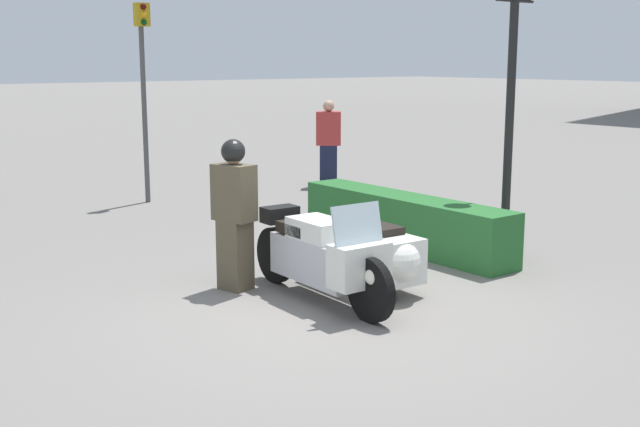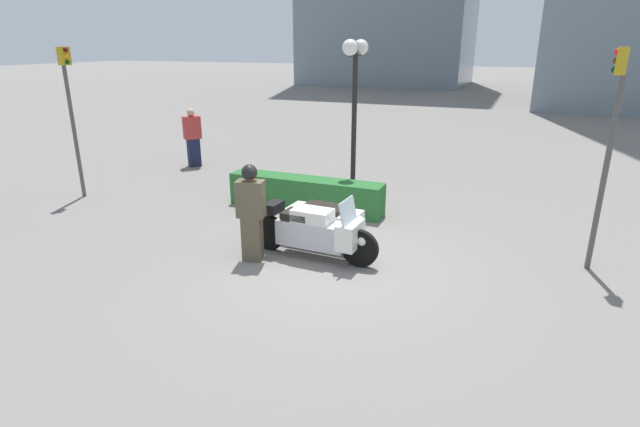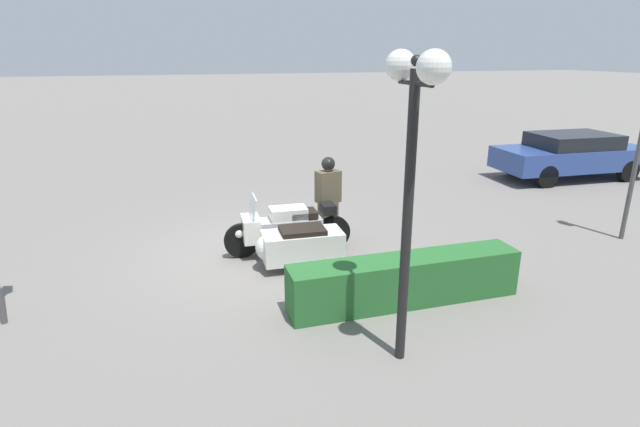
% 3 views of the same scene
% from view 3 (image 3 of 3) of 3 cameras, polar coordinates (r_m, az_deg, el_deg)
% --- Properties ---
extents(ground_plane, '(160.00, 160.00, 0.00)m').
position_cam_3_polar(ground_plane, '(9.65, -6.45, -4.41)').
color(ground_plane, slate).
extents(police_motorcycle, '(2.42, 1.41, 1.16)m').
position_cam_3_polar(police_motorcycle, '(9.07, -3.38, -2.64)').
color(police_motorcycle, black).
rests_on(police_motorcycle, ground).
extents(officer_rider, '(0.52, 0.39, 1.71)m').
position_cam_3_polar(officer_rider, '(9.96, 0.93, 1.93)').
color(officer_rider, brown).
rests_on(officer_rider, ground).
extents(hedge_bush_curbside, '(3.61, 0.60, 0.73)m').
position_cam_3_polar(hedge_bush_curbside, '(7.73, 9.70, -7.52)').
color(hedge_bush_curbside, '#28662D').
rests_on(hedge_bush_curbside, ground).
extents(twin_lamp_post, '(0.35, 1.10, 3.69)m').
position_cam_3_polar(twin_lamp_post, '(5.57, 10.54, 9.66)').
color(twin_lamp_post, black).
rests_on(twin_lamp_post, ground).
extents(parked_car_background, '(4.56, 1.97, 1.36)m').
position_cam_3_polar(parked_car_background, '(16.81, 26.77, 6.07)').
color(parked_car_background, '#2D478C').
rests_on(parked_car_background, ground).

